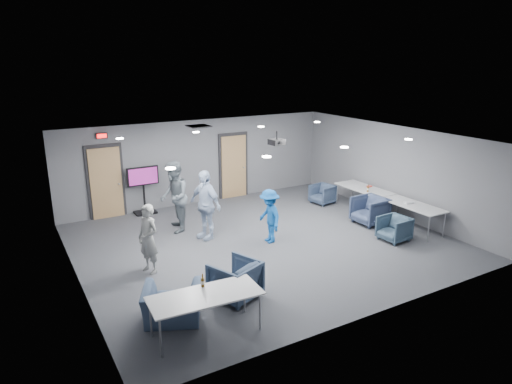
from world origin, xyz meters
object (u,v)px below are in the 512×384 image
bottle_front (203,282)px  tv_stand (144,187)px  chair_right_a (322,194)px  chair_right_c (394,229)px  bottle_right (368,189)px  table_right_a (364,189)px  person_a (148,239)px  person_b (174,197)px  chair_front_b (172,304)px  table_front_left (205,297)px  person_c (205,205)px  table_right_b (413,206)px  chair_front_a (235,280)px  person_d (269,216)px  chair_right_b (370,210)px  projector (277,142)px

bottle_front → tv_stand: size_ratio=0.17×
chair_right_a → chair_right_c: bearing=-15.8°
bottle_right → tv_stand: tv_stand is taller
table_right_a → bottle_front: size_ratio=7.67×
person_a → chair_right_c: (6.05, -1.39, -0.46)m
chair_right_c → bottle_right: (0.79, 1.86, 0.49)m
person_b → bottle_right: 5.70m
person_a → bottle_front: person_a is taller
person_b → chair_right_c: size_ratio=2.75×
person_a → chair_right_c: bearing=55.7°
person_a → chair_right_a: (6.39, 2.04, -0.47)m
person_a → table_right_a: person_a is taller
bottle_right → chair_right_c: bearing=-113.1°
bottle_right → chair_front_b: bearing=-159.8°
chair_right_c → table_front_left: table_front_left is taller
person_b → chair_right_a: (5.02, -0.06, -0.66)m
chair_right_a → person_a: bearing=-82.3°
table_front_left → tv_stand: (0.97, 6.75, 0.14)m
table_front_left → tv_stand: bearing=85.4°
person_b → person_c: bearing=46.7°
bottle_front → bottle_right: (6.64, 2.97, -0.01)m
chair_front_b → table_right_b: (7.29, 1.06, 0.36)m
person_a → person_c: 2.25m
chair_front_a → table_right_a: size_ratio=0.45×
table_front_left → person_d: bearing=47.2°
bottle_front → bottle_right: bearing=24.1°
chair_right_b → chair_front_b: bearing=-74.6°
person_a → person_b: person_b is taller
person_a → chair_right_a: bearing=86.4°
chair_right_c → bottle_right: size_ratio=3.03×
chair_front_b → table_right_a: (7.29, 2.96, 0.36)m
table_right_b → bottle_right: bottle_right is taller
chair_right_b → table_front_left: bearing=-68.4°
person_a → projector: (3.98, 1.07, 1.62)m
person_c → table_right_b: person_c is taller
person_c → chair_right_c: size_ratio=2.60×
person_b → table_front_left: bearing=2.2°
person_a → bottle_front: (0.20, -2.50, 0.04)m
table_front_left → projector: bearing=48.5°
person_d → chair_right_b: person_d is taller
chair_right_c → chair_front_b: size_ratio=0.70×
person_c → tv_stand: (-0.81, 2.75, -0.09)m
projector → person_a: bearing=-173.0°
person_b → chair_right_a: 5.06m
chair_right_c → table_right_a: bearing=152.6°
bottle_front → person_d: bearing=41.5°
person_a → table_front_left: (0.12, -2.79, -0.09)m
projector → table_right_a: bearing=-12.6°
chair_right_b → table_right_b: chair_right_b is taller
person_d → table_front_left: 4.25m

